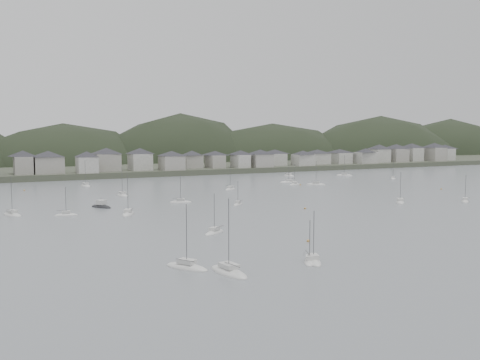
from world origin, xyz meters
TOP-DOWN VIEW (x-y plane):
  - ground at (0.00, 0.00)m, footprint 900.00×900.00m
  - far_shore_land at (0.00, 295.00)m, footprint 900.00×250.00m
  - forested_ridge at (4.83, 269.40)m, footprint 851.55×103.94m
  - waterfront_town at (50.59, 183.34)m, footprint 451.48×28.46m
  - sailboat_lead at (-25.66, 68.05)m, footprint 7.75×4.96m
  - moored_fleet at (-8.93, 60.90)m, footprint 267.42×178.43m
  - motor_launch_far at (-51.81, 68.44)m, footprint 6.56×8.74m
  - mooring_buoys at (-6.69, 53.39)m, footprint 170.29×136.25m

SIDE VIEW (x-z plane):
  - forested_ridge at x=4.83m, z-range -62.57..40.00m
  - ground at x=0.00m, z-range 0.00..0.00m
  - mooring_buoys at x=-6.69m, z-range -0.20..0.50m
  - moored_fleet at x=-8.93m, z-range -6.54..6.89m
  - sailboat_lead at x=-25.66m, z-range -4.89..5.25m
  - motor_launch_far at x=-51.81m, z-range -1.70..2.28m
  - far_shore_land at x=0.00m, z-range 0.00..3.00m
  - waterfront_town at x=50.59m, z-range 2.20..15.12m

